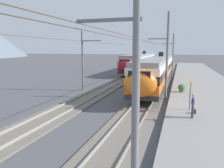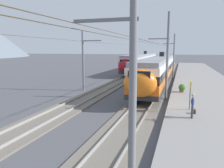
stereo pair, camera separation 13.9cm
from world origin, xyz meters
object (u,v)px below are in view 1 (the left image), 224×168
Objects in this scene: handbag_beside_passenger at (194,111)px; catenary_mast_mid at (166,55)px; catenary_mast_east at (172,55)px; platform_sign at (190,89)px; train_far_track at (141,61)px; potted_plant_platform_edge at (182,88)px; catenary_mast_far_side at (84,59)px; train_near_platform at (158,69)px; passenger_walking at (193,104)px; catenary_mast_west at (131,86)px.

catenary_mast_mid is at bearing 25.00° from handbag_beside_passenger.
platform_sign is (-20.91, -2.20, -1.97)m from catenary_mast_east.
catenary_mast_east is 21.36× the size of platform_sign.
train_far_track is 35.34× the size of potted_plant_platform_edge.
potted_plant_platform_edge is at bearing -85.78° from catenary_mast_far_side.
platform_sign is at bearing -164.21° from train_near_platform.
train_far_track is 36.36m from passenger_walking.
potted_plant_platform_edge is (2.59, -1.63, -3.53)m from catenary_mast_mid.
catenary_mast_east is 28.24× the size of passenger_walking.
catenary_mast_west is at bearing 179.93° from catenary_mast_mid.
catenary_mast_west is 18.17m from potted_plant_platform_edge.
catenary_mast_west reaches higher than handbag_beside_passenger.
catenary_mast_east is at bearing 6.01° from platform_sign.
passenger_walking is (8.72, -2.31, -2.54)m from catenary_mast_west.
passenger_walking is at bearing -14.84° from catenary_mast_west.
catenary_mast_east reaches higher than passenger_walking.
catenary_mast_mid is 5.48m from platform_sign.
catenary_mast_mid is at bearing 26.29° from platform_sign.
train_far_track is 13.98× the size of platform_sign.
platform_sign is 5.30× the size of handbag_beside_passenger.
catenary_mast_far_side is at bearing 132.46° from train_near_platform.
platform_sign is (-6.20, -11.70, -1.79)m from catenary_mast_far_side.
catenary_mast_far_side is 14.64m from passenger_walking.
handbag_beside_passenger is (-33.85, -9.99, -1.72)m from train_far_track.
catenary_mast_far_side is at bearing 59.27° from handbag_beside_passenger.
catenary_mast_east is 54.02× the size of potted_plant_platform_edge.
train_near_platform is 0.61× the size of catenary_mast_west.
potted_plant_platform_edge is (7.96, 0.88, 0.33)m from handbag_beside_passenger.
catenary_mast_west is at bearing 165.16° from passenger_walking.
catenary_mast_mid is 4.67m from potted_plant_platform_edge.
train_far_track is 44.39m from catenary_mast_west.
train_far_track is (19.48, 5.88, 0.00)m from train_near_platform.
passenger_walking is (-23.01, -2.31, -2.67)m from catenary_mast_east.
catenary_mast_east is at bearing 6.58° from handbag_beside_passenger.
train_far_track is at bearing 31.90° from catenary_mast_east.
catenary_mast_east is at bearing 5.72° from passenger_walking.
train_far_track is 0.65× the size of catenary_mast_mid.
platform_sign is at bearing 2.79° from passenger_walking.
potted_plant_platform_edge is (-6.41, -3.24, -1.39)m from train_near_platform.
train_far_track reaches higher than handbag_beside_passenger.
train_near_platform is 7.31m from potted_plant_platform_edge.
catenary_mast_east reaches higher than train_far_track.
catenary_mast_mid reaches higher than catenary_mast_far_side.
catenary_mast_mid is 113.31× the size of handbag_beside_passenger.
catenary_mast_mid is 1.00× the size of catenary_mast_east.
catenary_mast_mid is at bearing 19.34° from passenger_walking.
catenary_mast_west is 28.24× the size of passenger_walking.
catenary_mast_east is at bearing -148.10° from train_far_track.
handbag_beside_passenger is at bearing -120.73° from catenary_mast_far_side.
catenary_mast_mid is 7.57m from passenger_walking.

